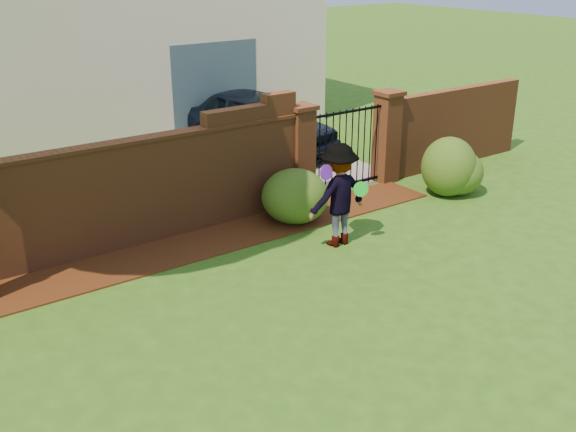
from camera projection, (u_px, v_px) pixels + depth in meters
ground at (337, 330)px, 8.57m from camera, size 80.00×80.00×0.01m
mulch_bed at (154, 257)px, 10.57m from camera, size 11.10×1.08×0.03m
brick_wall at (66, 204)px, 10.15m from camera, size 8.70×0.31×2.16m
brick_wall_return at (453, 127)px, 14.86m from camera, size 4.00×0.25×1.70m
pillar_left at (300, 154)px, 12.54m from camera, size 0.50×0.50×1.88m
pillar_right at (387, 136)px, 13.73m from camera, size 0.50×0.50×1.88m
iron_gate at (345, 150)px, 13.17m from camera, size 1.78×0.03×1.60m
driveway at (238, 146)px, 16.50m from camera, size 3.20×8.00×0.01m
house at (67, 6)px, 17.00m from camera, size 12.40×6.40×6.30m
car at (266, 123)px, 15.76m from camera, size 2.38×4.45×1.44m
shrub_left at (295, 196)px, 11.79m from camera, size 1.18×1.18×0.96m
shrub_middle at (449, 167)px, 13.04m from camera, size 1.06×1.06×1.17m
shrub_right at (457, 172)px, 13.16m from camera, size 1.01×1.01×0.90m
man at (339, 196)px, 10.74m from camera, size 1.11×0.65×1.69m
frisbee_purple at (326, 172)px, 10.33m from camera, size 0.25×0.09×0.24m
frisbee_green at (361, 189)px, 10.63m from camera, size 0.24×0.16×0.25m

